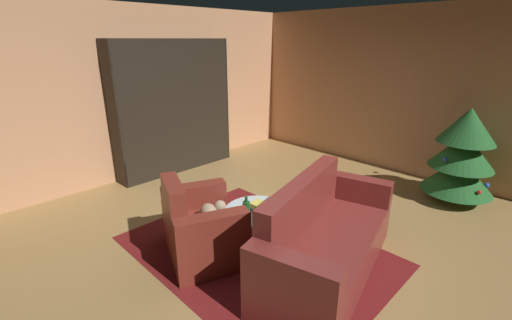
{
  "coord_description": "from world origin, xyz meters",
  "views": [
    {
      "loc": [
        2.29,
        -2.69,
        2.24
      ],
      "look_at": [
        -0.33,
        -0.07,
        0.93
      ],
      "focal_mm": 24.12,
      "sensor_mm": 36.0,
      "label": 1
    }
  ],
  "objects_px": {
    "bookshelf_unit": "(182,107)",
    "book_stack_on_table": "(260,207)",
    "coffee_table": "(258,213)",
    "bottle_on_table": "(246,209)",
    "armchair_red": "(201,229)",
    "decorated_tree": "(462,155)",
    "couch_red": "(324,242)"
  },
  "relations": [
    {
      "from": "bookshelf_unit",
      "to": "book_stack_on_table",
      "type": "distance_m",
      "value": 2.98
    },
    {
      "from": "coffee_table",
      "to": "bottle_on_table",
      "type": "relative_size",
      "value": 3.09
    },
    {
      "from": "armchair_red",
      "to": "bookshelf_unit",
      "type": "bearing_deg",
      "value": 149.43
    },
    {
      "from": "coffee_table",
      "to": "book_stack_on_table",
      "type": "relative_size",
      "value": 3.69
    },
    {
      "from": "bottle_on_table",
      "to": "decorated_tree",
      "type": "height_order",
      "value": "decorated_tree"
    },
    {
      "from": "couch_red",
      "to": "decorated_tree",
      "type": "height_order",
      "value": "decorated_tree"
    },
    {
      "from": "coffee_table",
      "to": "decorated_tree",
      "type": "bearing_deg",
      "value": 67.33
    },
    {
      "from": "book_stack_on_table",
      "to": "decorated_tree",
      "type": "bearing_deg",
      "value": 67.74
    },
    {
      "from": "book_stack_on_table",
      "to": "couch_red",
      "type": "bearing_deg",
      "value": 12.84
    },
    {
      "from": "bookshelf_unit",
      "to": "book_stack_on_table",
      "type": "bearing_deg",
      "value": -17.75
    },
    {
      "from": "bookshelf_unit",
      "to": "decorated_tree",
      "type": "distance_m",
      "value": 4.43
    },
    {
      "from": "couch_red",
      "to": "coffee_table",
      "type": "distance_m",
      "value": 0.79
    },
    {
      "from": "couch_red",
      "to": "book_stack_on_table",
      "type": "height_order",
      "value": "couch_red"
    },
    {
      "from": "coffee_table",
      "to": "bottle_on_table",
      "type": "bearing_deg",
      "value": -81.84
    },
    {
      "from": "couch_red",
      "to": "decorated_tree",
      "type": "distance_m",
      "value": 2.75
    },
    {
      "from": "armchair_red",
      "to": "book_stack_on_table",
      "type": "relative_size",
      "value": 5.87
    },
    {
      "from": "couch_red",
      "to": "bottle_on_table",
      "type": "distance_m",
      "value": 0.86
    },
    {
      "from": "armchair_red",
      "to": "bottle_on_table",
      "type": "bearing_deg",
      "value": 44.33
    },
    {
      "from": "coffee_table",
      "to": "couch_red",
      "type": "bearing_deg",
      "value": 12.6
    },
    {
      "from": "book_stack_on_table",
      "to": "decorated_tree",
      "type": "relative_size",
      "value": 0.14
    },
    {
      "from": "bottle_on_table",
      "to": "decorated_tree",
      "type": "distance_m",
      "value": 3.28
    },
    {
      "from": "coffee_table",
      "to": "bookshelf_unit",
      "type": "bearing_deg",
      "value": 162.06
    },
    {
      "from": "armchair_red",
      "to": "coffee_table",
      "type": "bearing_deg",
      "value": 59.17
    },
    {
      "from": "bottle_on_table",
      "to": "decorated_tree",
      "type": "bearing_deg",
      "value": 69.13
    },
    {
      "from": "bookshelf_unit",
      "to": "couch_red",
      "type": "xyz_separation_m",
      "value": [
        3.52,
        -0.72,
        -0.79
      ]
    },
    {
      "from": "coffee_table",
      "to": "bottle_on_table",
      "type": "xyz_separation_m",
      "value": [
        0.03,
        -0.2,
        0.14
      ]
    },
    {
      "from": "coffee_table",
      "to": "decorated_tree",
      "type": "xyz_separation_m",
      "value": [
        1.2,
        2.86,
        0.29
      ]
    },
    {
      "from": "bookshelf_unit",
      "to": "coffee_table",
      "type": "distance_m",
      "value": 2.98
    },
    {
      "from": "book_stack_on_table",
      "to": "bottle_on_table",
      "type": "bearing_deg",
      "value": -88.88
    },
    {
      "from": "bookshelf_unit",
      "to": "coffee_table",
      "type": "bearing_deg",
      "value": -17.94
    },
    {
      "from": "bottle_on_table",
      "to": "decorated_tree",
      "type": "xyz_separation_m",
      "value": [
        1.17,
        3.06,
        0.15
      ]
    },
    {
      "from": "armchair_red",
      "to": "decorated_tree",
      "type": "relative_size",
      "value": 0.85
    }
  ]
}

